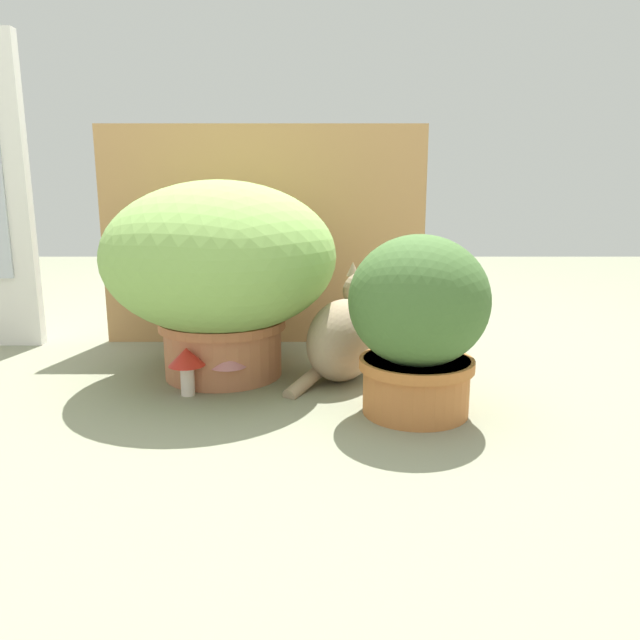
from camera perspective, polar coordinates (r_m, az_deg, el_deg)
The scene contains 7 objects.
ground_plane at distance 1.56m, azimuth -6.04°, elevation -7.00°, with size 6.00×6.00×0.00m, color gray.
cardboard_backdrop at distance 2.02m, azimuth -5.49°, elevation 7.72°, with size 1.05×0.03×0.70m, color tan.
grass_planter at distance 1.67m, azimuth -9.42°, elevation 4.92°, with size 0.62×0.62×0.53m.
leafy_planter at distance 1.40m, azimuth 8.88°, elevation -0.06°, with size 0.32×0.32×0.41m.
cat at distance 1.66m, azimuth 2.23°, elevation -1.35°, with size 0.30×0.34×0.32m.
mushroom_ornament_pink at distance 1.59m, azimuth -8.73°, elevation -3.76°, with size 0.10×0.10×0.11m.
mushroom_ornament_red at distance 1.56m, azimuth -12.46°, elevation -3.76°, with size 0.09×0.09×0.12m.
Camera 1 is at (0.16, -1.46, 0.52)m, focal length 34.50 mm.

